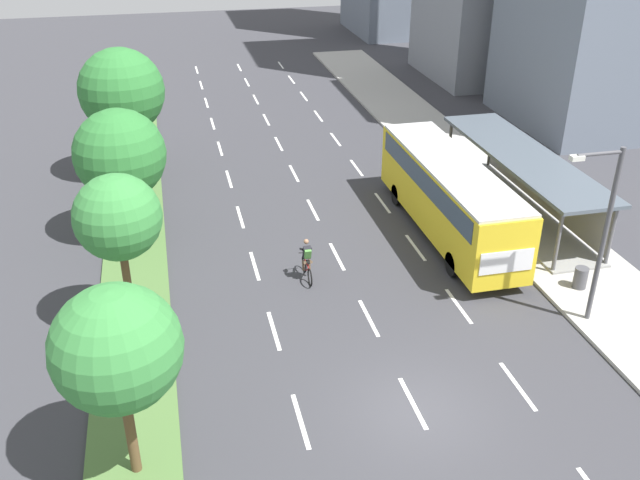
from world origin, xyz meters
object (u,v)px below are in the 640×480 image
object	(u,v)px
bus	(449,191)
median_tree_fourth	(122,91)
cyclist	(307,261)
trash_bin	(581,278)
median_tree_third	(120,155)
streetlight	(602,226)
median_tree_second	(118,218)
bus_shelter	(526,177)
median_tree_nearest	(117,349)

from	to	relation	value
bus	median_tree_fourth	bearing A→B (deg)	144.26
cyclist	median_tree_fourth	bearing A→B (deg)	119.09
median_tree_fourth	trash_bin	size ratio (longest dim) A/B	7.85
median_tree_third	streetlight	xyz separation A→B (m)	(15.89, -10.43, -0.01)
cyclist	median_tree_second	xyz separation A→B (m)	(-6.72, -1.83, 3.52)
median_tree_second	median_tree_fourth	size ratio (longest dim) A/B	0.85
bus_shelter	bus	size ratio (longest dim) A/B	1.06
bus_shelter	trash_bin	size ratio (longest dim) A/B	14.03
median_tree_nearest	median_tree_second	xyz separation A→B (m)	(-0.12, 7.06, 0.19)
cyclist	median_tree_nearest	world-z (taller)	median_tree_nearest
median_tree_nearest	trash_bin	world-z (taller)	median_tree_nearest
median_tree_nearest	median_tree_fourth	xyz separation A→B (m)	(-0.24, 21.17, 0.53)
bus	streetlight	distance (m)	8.15
bus	median_tree_third	distance (m)	14.12
bus_shelter	median_tree_second	world-z (taller)	median_tree_second
bus_shelter	median_tree_fourth	size ratio (longest dim) A/B	1.79
bus_shelter	trash_bin	world-z (taller)	bus_shelter
median_tree_second	streetlight	world-z (taller)	streetlight
bus	median_tree_second	size ratio (longest dim) A/B	1.99
bus_shelter	median_tree_second	xyz separation A→B (m)	(-17.86, -5.38, 2.44)
bus_shelter	median_tree_nearest	bearing A→B (deg)	-144.95
streetlight	bus	bearing A→B (deg)	105.84
trash_bin	cyclist	bearing A→B (deg)	162.03
median_tree_third	streetlight	bearing A→B (deg)	-33.30
median_tree_second	bus	bearing A→B (deg)	17.43
median_tree_second	median_tree_third	bearing A→B (deg)	91.15
bus	median_tree_second	world-z (taller)	median_tree_second
cyclist	streetlight	size ratio (longest dim) A/B	0.28
bus_shelter	streetlight	bearing A→B (deg)	-103.55
streetlight	trash_bin	world-z (taller)	streetlight
cyclist	trash_bin	size ratio (longest dim) A/B	2.14
bus_shelter	median_tree_nearest	xyz separation A→B (m)	(-17.73, -12.44, 2.25)
cyclist	streetlight	world-z (taller)	streetlight
median_tree_nearest	cyclist	bearing A→B (deg)	53.39
bus_shelter	streetlight	distance (m)	9.23
median_tree_nearest	median_tree_third	bearing A→B (deg)	91.08
cyclist	median_tree_second	size ratio (longest dim) A/B	0.32
median_tree_fourth	trash_bin	xyz separation A→B (m)	(16.89, -15.55, -4.07)
bus_shelter	streetlight	world-z (taller)	streetlight
bus_shelter	bus	xyz separation A→B (m)	(-4.28, -1.12, 0.20)
bus	median_tree_nearest	distance (m)	17.70
median_tree_nearest	median_tree_fourth	world-z (taller)	median_tree_fourth
median_tree_fourth	streetlight	size ratio (longest dim) A/B	1.03
median_tree_second	median_tree_nearest	bearing A→B (deg)	-88.99
bus_shelter	median_tree_fourth	bearing A→B (deg)	154.08
median_tree_second	trash_bin	world-z (taller)	median_tree_second
cyclist	median_tree_nearest	bearing A→B (deg)	-126.61
cyclist	trash_bin	xyz separation A→B (m)	(10.05, -3.26, -0.22)
bus_shelter	bus	bearing A→B (deg)	-165.37
median_tree_nearest	streetlight	bearing A→B (deg)	13.25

